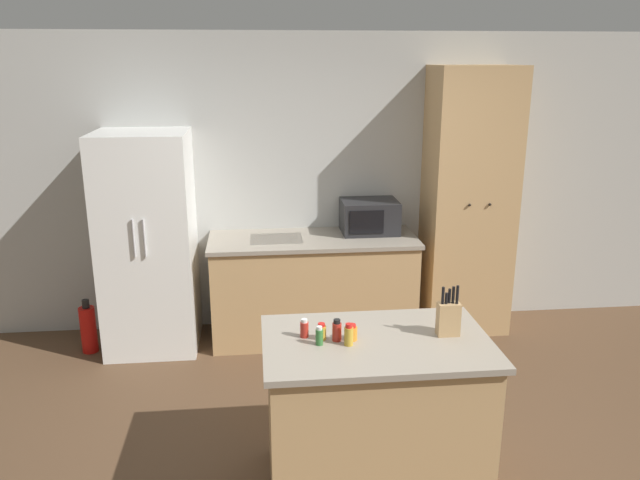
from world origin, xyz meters
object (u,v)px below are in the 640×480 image
(spice_bottle_tall_dark, at_px, (349,335))
(spice_bottle_green_herb, at_px, (352,333))
(pantry_cabinet, at_px, (468,203))
(spice_bottle_orange_cap, at_px, (319,336))
(microwave, at_px, (369,216))
(spice_bottle_short_red, at_px, (304,329))
(spice_bottle_pale_salt, at_px, (337,331))
(knife_block, at_px, (448,318))
(fire_extinguisher, at_px, (88,329))
(spice_bottle_amber_oil, at_px, (321,332))
(refrigerator, at_px, (148,243))

(spice_bottle_tall_dark, relative_size, spice_bottle_green_herb, 1.36)
(pantry_cabinet, xyz_separation_m, spice_bottle_orange_cap, (-1.54, -2.14, -0.20))
(microwave, distance_m, spice_bottle_short_red, 2.22)
(spice_bottle_short_red, height_order, spice_bottle_pale_salt, spice_bottle_pale_salt)
(knife_block, distance_m, fire_extinguisher, 3.21)
(fire_extinguisher, bearing_deg, spice_bottle_green_herb, -44.81)
(fire_extinguisher, bearing_deg, pantry_cabinet, 3.30)
(spice_bottle_amber_oil, distance_m, spice_bottle_green_herb, 0.16)
(pantry_cabinet, bearing_deg, microwave, 176.45)
(pantry_cabinet, height_order, microwave, pantry_cabinet)
(pantry_cabinet, distance_m, spice_bottle_green_herb, 2.50)
(knife_block, height_order, spice_bottle_green_herb, knife_block)
(microwave, distance_m, spice_bottle_pale_salt, 2.23)
(fire_extinguisher, bearing_deg, refrigerator, 10.47)
(spice_bottle_short_red, distance_m, spice_bottle_orange_cap, 0.12)
(refrigerator, height_order, spice_bottle_tall_dark, refrigerator)
(pantry_cabinet, xyz_separation_m, spice_bottle_tall_dark, (-1.38, -2.16, -0.19))
(knife_block, bearing_deg, spice_bottle_orange_cap, -176.31)
(microwave, bearing_deg, spice_bottle_tall_dark, -103.10)
(spice_bottle_short_red, xyz_separation_m, spice_bottle_amber_oil, (0.09, -0.03, -0.01))
(refrigerator, bearing_deg, fire_extinguisher, -169.53)
(spice_bottle_amber_oil, xyz_separation_m, spice_bottle_green_herb, (0.16, -0.02, -0.00))
(spice_bottle_pale_salt, bearing_deg, spice_bottle_amber_oil, 162.98)
(pantry_cabinet, xyz_separation_m, microwave, (-0.87, 0.05, -0.11))
(spice_bottle_tall_dark, xyz_separation_m, spice_bottle_green_herb, (0.02, 0.06, -0.02))
(pantry_cabinet, distance_m, microwave, 0.88)
(microwave, bearing_deg, knife_block, -88.73)
(microwave, relative_size, spice_bottle_orange_cap, 4.65)
(spice_bottle_tall_dark, distance_m, spice_bottle_orange_cap, 0.16)
(spice_bottle_green_herb, distance_m, spice_bottle_pale_salt, 0.08)
(pantry_cabinet, xyz_separation_m, spice_bottle_amber_oil, (-1.52, -2.07, -0.21))
(pantry_cabinet, relative_size, spice_bottle_pale_salt, 18.90)
(microwave, height_order, spice_bottle_tall_dark, microwave)
(spice_bottle_green_herb, xyz_separation_m, spice_bottle_pale_salt, (-0.08, -0.00, 0.02))
(pantry_cabinet, bearing_deg, spice_bottle_pale_salt, -124.41)
(spice_bottle_tall_dark, bearing_deg, spice_bottle_pale_salt, 132.58)
(spice_bottle_pale_salt, distance_m, fire_extinguisher, 2.76)
(refrigerator, distance_m, pantry_cabinet, 2.76)
(spice_bottle_short_red, distance_m, fire_extinguisher, 2.60)
(spice_bottle_pale_salt, bearing_deg, fire_extinguisher, 133.92)
(spice_bottle_amber_oil, distance_m, spice_bottle_pale_salt, 0.09)
(spice_bottle_short_red, height_order, spice_bottle_amber_oil, spice_bottle_short_red)
(spice_bottle_pale_salt, bearing_deg, spice_bottle_green_herb, 2.10)
(spice_bottle_green_herb, bearing_deg, spice_bottle_amber_oil, 172.28)
(spice_bottle_short_red, distance_m, spice_bottle_green_herb, 0.26)
(knife_block, relative_size, spice_bottle_pale_salt, 2.37)
(refrigerator, distance_m, fire_extinguisher, 0.89)
(spice_bottle_tall_dark, xyz_separation_m, spice_bottle_pale_salt, (-0.06, 0.06, 0.00))
(spice_bottle_tall_dark, distance_m, spice_bottle_green_herb, 0.07)
(knife_block, distance_m, spice_bottle_amber_oil, 0.70)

